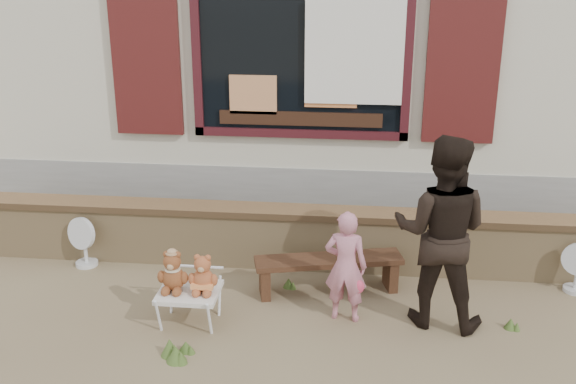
# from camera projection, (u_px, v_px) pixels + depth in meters

# --- Properties ---
(ground) EXTENTS (80.00, 80.00, 0.00)m
(ground) POSITION_uv_depth(u_px,v_px,m) (281.00, 310.00, 6.50)
(ground) COLOR brown
(ground) RESTS_ON ground
(shopfront) EXTENTS (8.04, 5.13, 4.00)m
(shopfront) POSITION_uv_depth(u_px,v_px,m) (316.00, 41.00, 10.02)
(shopfront) COLOR #C1B89C
(shopfront) RESTS_ON ground
(brick_wall) EXTENTS (7.10, 0.36, 0.67)m
(brick_wall) POSITION_uv_depth(u_px,v_px,m) (292.00, 236.00, 7.32)
(brick_wall) COLOR tan
(brick_wall) RESTS_ON ground
(bench) EXTENTS (1.51, 0.66, 0.38)m
(bench) POSITION_uv_depth(u_px,v_px,m) (329.00, 267.00, 6.77)
(bench) COLOR #361F12
(bench) RESTS_ON ground
(folding_chair) EXTENTS (0.55, 0.49, 0.34)m
(folding_chair) POSITION_uv_depth(u_px,v_px,m) (189.00, 293.00, 6.18)
(folding_chair) COLOR silver
(folding_chair) RESTS_ON ground
(teddy_bear_left) EXTENTS (0.29, 0.25, 0.39)m
(teddy_bear_left) POSITION_uv_depth(u_px,v_px,m) (173.00, 270.00, 6.12)
(teddy_bear_left) COLOR brown
(teddy_bear_left) RESTS_ON folding_chair
(teddy_bear_right) EXTENTS (0.27, 0.24, 0.37)m
(teddy_bear_right) POSITION_uv_depth(u_px,v_px,m) (203.00, 273.00, 6.09)
(teddy_bear_right) COLOR brown
(teddy_bear_right) RESTS_ON folding_chair
(child) EXTENTS (0.42, 0.31, 1.08)m
(child) POSITION_uv_depth(u_px,v_px,m) (346.00, 266.00, 6.18)
(child) COLOR #CE7B8C
(child) RESTS_ON ground
(adult) EXTENTS (1.00, 0.86, 1.80)m
(adult) POSITION_uv_depth(u_px,v_px,m) (441.00, 232.00, 6.03)
(adult) COLOR black
(adult) RESTS_ON ground
(fan_left) EXTENTS (0.37, 0.24, 0.57)m
(fan_left) POSITION_uv_depth(u_px,v_px,m) (84.00, 241.00, 7.33)
(fan_left) COLOR silver
(fan_left) RESTS_ON ground
(grass_tufts) EXTENTS (5.40, 1.69, 0.16)m
(grass_tufts) POSITION_uv_depth(u_px,v_px,m) (252.00, 343.00, 5.84)
(grass_tufts) COLOR #445D25
(grass_tufts) RESTS_ON ground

